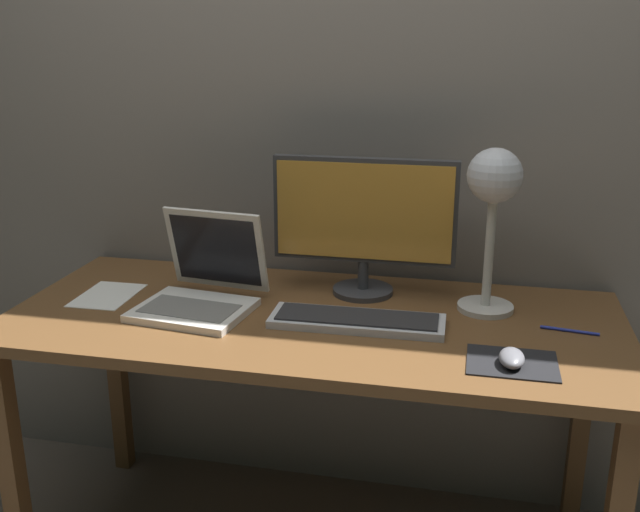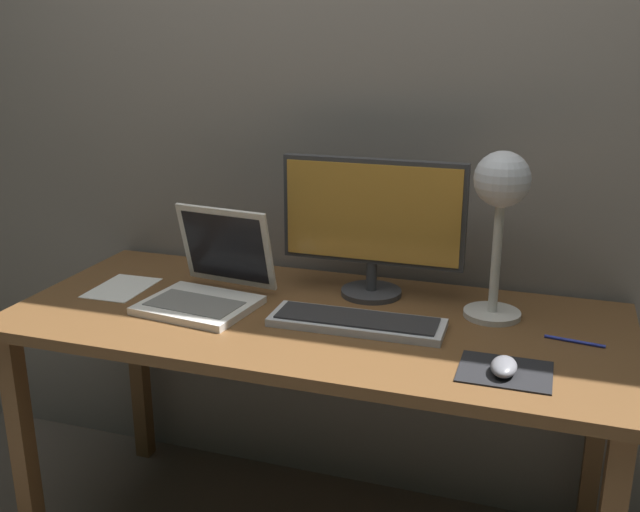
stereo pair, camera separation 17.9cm
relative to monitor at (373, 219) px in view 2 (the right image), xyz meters
The scene contains 10 objects.
back_wall 0.41m from the monitor, 115.99° to the left, with size 4.80×0.06×2.60m, color gray.
desk 0.37m from the monitor, 117.73° to the right, with size 1.60×0.70×0.74m.
monitor is the anchor object (origin of this frame).
keyboard_main 0.31m from the monitor, 84.42° to the right, with size 0.44×0.15×0.03m.
laptop 0.47m from the monitor, 155.88° to the right, with size 0.32×0.33×0.25m.
desk_lamp 0.36m from the monitor, ahead, with size 0.15×0.15×0.43m.
mousepad 0.59m from the monitor, 43.34° to the right, with size 0.20×0.16×0.00m, color black.
mouse 0.59m from the monitor, 44.53° to the right, with size 0.06×0.10×0.03m, color slate.
paper_sheet_by_keyboard 0.75m from the monitor, 166.04° to the right, with size 0.15×0.21×0.00m, color white.
pen 0.61m from the monitor, 16.78° to the right, with size 0.01×0.01×0.14m, color #2633A5.
Camera 2 is at (0.57, -1.67, 1.46)m, focal length 40.81 mm.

